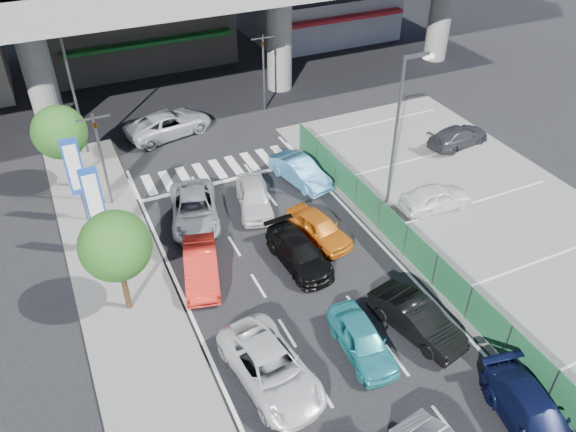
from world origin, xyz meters
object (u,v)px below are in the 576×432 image
signboard_near (94,200)px  sedan_white_mid_left (271,368)px  traffic_light_left (98,138)px  traffic_cone (394,214)px  sedan_white_front_mid (254,197)px  kei_truck_front_right (300,171)px  traffic_light_right (263,54)px  tree_far (60,133)px  taxi_orange_left (201,267)px  crossing_wagon_silver (169,124)px  street_lamp_right (400,121)px  hatch_black_mid_right (417,319)px  signboard_far (75,170)px  wagon_silver_front_left (194,209)px  street_lamp_left (73,78)px  parked_sedan_dgrey (458,136)px  sedan_black_mid (299,252)px  tree_near (115,246)px  minivan_navy_back (535,418)px  parked_sedan_white (436,198)px  taxi_teal_mid (362,340)px  taxi_orange_right (319,228)px

signboard_near → sedan_white_mid_left: signboard_near is taller
traffic_light_left → traffic_cone: bearing=-30.4°
sedan_white_front_mid → kei_truck_front_right: size_ratio=0.99×
traffic_light_right → tree_far: (-13.30, -4.50, -0.55)m
taxi_orange_left → crossing_wagon_silver: size_ratio=0.75×
street_lamp_right → hatch_black_mid_right: (-4.09, -8.04, -4.08)m
signboard_far → tree_far: bearing=93.3°
tree_far → traffic_light_right: bearing=18.7°
wagon_silver_front_left → traffic_cone: bearing=-11.2°
street_lamp_right → hatch_black_mid_right: bearing=-117.0°
traffic_cone → signboard_far: bearing=155.4°
traffic_light_right → street_lamp_left: size_ratio=0.65×
street_lamp_left → kei_truck_front_right: (10.06, -8.22, -4.09)m
parked_sedan_dgrey → taxi_orange_left: bearing=96.5°
sedan_black_mid → tree_near: bearing=173.7°
street_lamp_right → minivan_navy_back: bearing=-103.2°
tree_near → parked_sedan_white: (15.95, 0.49, -2.68)m
traffic_light_left → taxi_orange_left: (2.53, -7.49, -3.26)m
traffic_light_right → signboard_near: traffic_light_right is taller
traffic_light_left → traffic_cone: 15.11m
traffic_light_left → street_lamp_left: 6.06m
traffic_light_left → taxi_teal_mid: size_ratio=1.36×
taxi_orange_left → sedan_black_mid: (4.34, -0.87, -0.05)m
hatch_black_mid_right → taxi_orange_right: bearing=82.8°
taxi_orange_right → crossing_wagon_silver: bearing=92.7°
traffic_light_right → signboard_far: size_ratio=1.11×
street_lamp_right → signboard_far: bearing=161.3°
street_lamp_left → signboard_near: street_lamp_left is taller
tree_near → taxi_orange_right: 9.75m
signboard_near → parked_sedan_dgrey: bearing=3.6°
signboard_near → sedan_black_mid: (7.87, -4.36, -2.44)m
sedan_white_mid_left → parked_sedan_dgrey: size_ratio=1.18×
taxi_orange_right → wagon_silver_front_left: bearing=129.1°
traffic_light_left → kei_truck_front_right: 10.69m
sedan_white_mid_left → hatch_black_mid_right: size_ratio=1.19×
street_lamp_right → sedan_white_front_mid: 8.25m
traffic_light_left → parked_sedan_dgrey: traffic_light_left is taller
wagon_silver_front_left → parked_sedan_white: wagon_silver_front_left is taller
sedan_white_mid_left → hatch_black_mid_right: sedan_white_mid_left is taller
minivan_navy_back → parked_sedan_white: size_ratio=1.20×
crossing_wagon_silver → signboard_far: bearing=126.5°
sedan_white_mid_left → sedan_black_mid: sedan_white_mid_left is taller
street_lamp_right → traffic_light_right: bearing=97.3°
traffic_light_right → sedan_white_mid_left: traffic_light_right is taller
signboard_far → traffic_light_left: bearing=35.7°
tree_far → parked_sedan_white: tree_far is taller
traffic_light_right → taxi_orange_left: bearing=-122.3°
hatch_black_mid_right → wagon_silver_front_left: bearing=104.4°
traffic_light_right → taxi_orange_right: 14.87m
street_lamp_left → kei_truck_front_right: bearing=-39.3°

